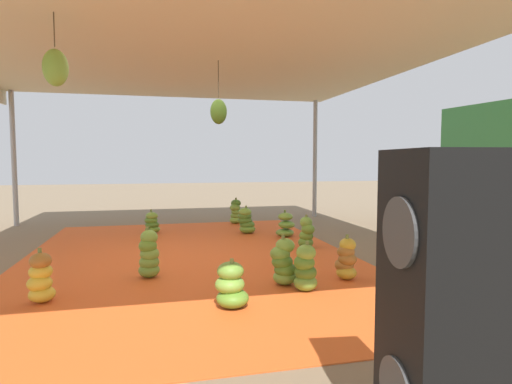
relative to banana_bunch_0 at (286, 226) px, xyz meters
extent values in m
plane|color=#7F6B51|center=(1.28, 1.22, -0.21)|extent=(40.00, 40.00, 0.00)
cube|color=#E05B23|center=(1.28, -1.78, -0.20)|extent=(6.59, 4.52, 0.01)
cylinder|color=#9EA0A5|center=(-2.52, -5.08, 1.19)|extent=(0.10, 0.10, 2.79)
cylinder|color=#9EA0A5|center=(-2.52, 1.52, 1.19)|extent=(0.10, 0.10, 2.79)
cube|color=beige|center=(1.28, -1.78, 2.62)|extent=(8.00, 7.00, 0.06)
cylinder|color=#4C422D|center=(2.56, -3.16, 2.42)|extent=(0.01, 0.01, 0.33)
ellipsoid|color=#75A83D|center=(2.56, -3.16, 2.06)|extent=(0.24, 0.24, 0.36)
cylinder|color=#4C422D|center=(0.97, -1.33, 2.32)|extent=(0.01, 0.01, 0.53)
ellipsoid|color=#477523|center=(0.97, -1.33, 1.86)|extent=(0.24, 0.24, 0.36)
ellipsoid|color=#6B9E38|center=(-0.01, -0.01, -0.13)|extent=(0.45, 0.45, 0.14)
ellipsoid|color=#6B9E38|center=(0.01, 0.02, 0.02)|extent=(0.34, 0.34, 0.14)
ellipsoid|color=#75A83D|center=(0.01, -0.01, 0.16)|extent=(0.37, 0.37, 0.14)
cylinder|color=olive|center=(0.00, -0.01, 0.22)|extent=(0.04, 0.04, 0.12)
ellipsoid|color=#6B9E38|center=(2.15, -2.32, -0.11)|extent=(0.27, 0.27, 0.17)
ellipsoid|color=#6B9E38|center=(2.16, -2.32, -0.01)|extent=(0.31, 0.31, 0.17)
ellipsoid|color=#75A83D|center=(2.16, -2.31, 0.08)|extent=(0.29, 0.29, 0.17)
ellipsoid|color=#60932D|center=(2.17, -2.33, 0.18)|extent=(0.29, 0.29, 0.17)
ellipsoid|color=#75A83D|center=(2.15, -2.31, 0.27)|extent=(0.25, 0.25, 0.17)
cylinder|color=olive|center=(2.14, -2.33, 0.33)|extent=(0.04, 0.04, 0.12)
ellipsoid|color=gold|center=(2.79, -3.30, -0.12)|extent=(0.34, 0.34, 0.16)
ellipsoid|color=gold|center=(2.80, -3.32, -0.01)|extent=(0.31, 0.31, 0.16)
ellipsoid|color=gold|center=(2.77, -3.31, 0.10)|extent=(0.29, 0.29, 0.16)
ellipsoid|color=#996628|center=(2.79, -3.31, 0.20)|extent=(0.25, 0.25, 0.16)
cylinder|color=olive|center=(2.77, -3.31, 0.26)|extent=(0.04, 0.04, 0.12)
ellipsoid|color=#60932D|center=(3.36, -1.56, -0.11)|extent=(0.41, 0.41, 0.17)
ellipsoid|color=#75A83D|center=(3.34, -1.58, 0.01)|extent=(0.39, 0.39, 0.17)
ellipsoid|color=#6B9E38|center=(3.34, -1.57, 0.14)|extent=(0.33, 0.33, 0.17)
cylinder|color=olive|center=(3.37, -1.56, 0.20)|extent=(0.04, 0.04, 0.12)
ellipsoid|color=gold|center=(2.74, -0.13, -0.12)|extent=(0.30, 0.30, 0.15)
ellipsoid|color=#996628|center=(2.71, -0.14, -0.04)|extent=(0.27, 0.27, 0.15)
ellipsoid|color=#996628|center=(2.75, -0.13, 0.04)|extent=(0.29, 0.29, 0.15)
ellipsoid|color=#996628|center=(2.73, -0.13, 0.12)|extent=(0.25, 0.25, 0.15)
ellipsoid|color=gold|center=(2.72, -0.11, 0.20)|extent=(0.26, 0.26, 0.15)
cylinder|color=olive|center=(2.73, -0.12, 0.26)|extent=(0.04, 0.04, 0.12)
ellipsoid|color=#60932D|center=(-0.93, -2.31, -0.13)|extent=(0.37, 0.37, 0.14)
ellipsoid|color=#477523|center=(-0.93, -2.31, -0.04)|extent=(0.31, 0.31, 0.14)
ellipsoid|color=#518428|center=(-0.93, -2.33, 0.04)|extent=(0.34, 0.34, 0.14)
ellipsoid|color=#75A83D|center=(-0.92, -2.32, 0.13)|extent=(0.29, 0.29, 0.14)
cylinder|color=olive|center=(-0.94, -2.33, 0.19)|extent=(0.04, 0.04, 0.12)
ellipsoid|color=#6B9E38|center=(3.03, -0.73, -0.11)|extent=(0.34, 0.34, 0.17)
ellipsoid|color=#477523|center=(3.03, -0.73, -0.01)|extent=(0.33, 0.33, 0.17)
ellipsoid|color=#518428|center=(3.04, -0.75, 0.10)|extent=(0.24, 0.24, 0.17)
ellipsoid|color=#75A83D|center=(3.05, -0.73, 0.21)|extent=(0.27, 0.27, 0.17)
cylinder|color=olive|center=(3.06, -0.72, 0.27)|extent=(0.04, 0.04, 0.12)
ellipsoid|color=#60932D|center=(-0.48, -0.59, -0.12)|extent=(0.41, 0.41, 0.16)
ellipsoid|color=#477523|center=(-0.49, -0.59, -0.04)|extent=(0.37, 0.37, 0.16)
ellipsoid|color=#477523|center=(-0.51, -0.63, 0.04)|extent=(0.38, 0.38, 0.16)
ellipsoid|color=#477523|center=(-0.51, -0.63, 0.12)|extent=(0.35, 0.35, 0.16)
ellipsoid|color=#75A83D|center=(-0.50, -0.63, 0.20)|extent=(0.33, 0.33, 0.16)
cylinder|color=olive|center=(-0.49, -0.61, 0.26)|extent=(0.04, 0.04, 0.12)
ellipsoid|color=#518428|center=(1.02, 0.01, -0.11)|extent=(0.33, 0.33, 0.17)
ellipsoid|color=#60932D|center=(1.01, 0.02, 0.00)|extent=(0.23, 0.23, 0.17)
ellipsoid|color=#60932D|center=(1.05, 0.03, 0.10)|extent=(0.23, 0.23, 0.17)
ellipsoid|color=#75A83D|center=(1.02, 0.01, 0.21)|extent=(0.24, 0.24, 0.17)
cylinder|color=olive|center=(1.03, 0.01, 0.27)|extent=(0.04, 0.04, 0.12)
ellipsoid|color=#75A83D|center=(-1.73, -0.58, -0.12)|extent=(0.27, 0.27, 0.16)
ellipsoid|color=#6B9E38|center=(-1.74, -0.57, -0.03)|extent=(0.35, 0.35, 0.16)
ellipsoid|color=#6B9E38|center=(-1.72, -0.56, 0.06)|extent=(0.31, 0.31, 0.16)
ellipsoid|color=#75A83D|center=(-1.70, -0.60, 0.15)|extent=(0.25, 0.25, 0.16)
ellipsoid|color=#477523|center=(-1.73, -0.57, 0.24)|extent=(0.29, 0.29, 0.16)
cylinder|color=olive|center=(-1.72, -0.57, 0.30)|extent=(0.04, 0.04, 0.12)
ellipsoid|color=#75A83D|center=(2.78, -0.88, -0.11)|extent=(0.36, 0.36, 0.16)
ellipsoid|color=#518428|center=(2.79, -0.87, -0.03)|extent=(0.30, 0.30, 0.16)
ellipsoid|color=#518428|center=(2.78, -0.90, 0.06)|extent=(0.31, 0.31, 0.16)
ellipsoid|color=#6B9E38|center=(2.76, -0.92, 0.14)|extent=(0.25, 0.25, 0.16)
ellipsoid|color=#75A83D|center=(2.76, -0.87, 0.23)|extent=(0.28, 0.28, 0.16)
cylinder|color=olive|center=(2.77, -0.90, 0.29)|extent=(0.04, 0.04, 0.12)
cube|color=#232D38|center=(-0.59, 4.54, 1.68)|extent=(0.22, 1.89, 0.75)
cylinder|color=black|center=(0.57, 3.57, 0.29)|extent=(1.02, 0.38, 1.00)
cube|color=black|center=(5.52, -1.02, 0.85)|extent=(0.52, 0.44, 0.71)
cylinder|color=#383838|center=(5.52, -1.22, 0.85)|extent=(0.30, 0.06, 0.30)
camera|label=1|loc=(7.09, -2.22, 1.15)|focal=29.56mm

